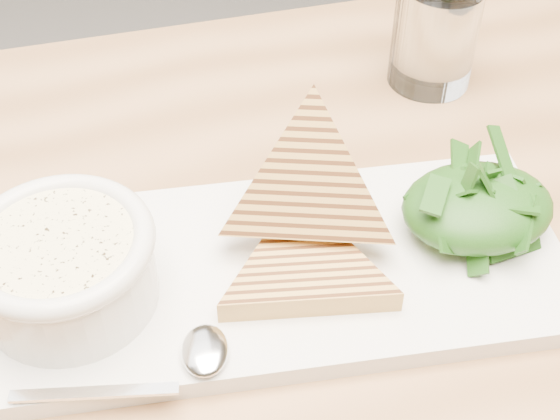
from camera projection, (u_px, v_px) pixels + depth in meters
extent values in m
cube|color=#A9794D|center=(427.00, 271.00, 0.60)|extent=(1.15, 0.80, 0.04)
cube|color=white|center=(286.00, 270.00, 0.57)|extent=(0.42, 0.21, 0.02)
cylinder|color=white|center=(67.00, 274.00, 0.52)|extent=(0.12, 0.12, 0.05)
cylinder|color=#FAECB0|center=(58.00, 245.00, 0.50)|extent=(0.10, 0.10, 0.01)
torus|color=white|center=(58.00, 243.00, 0.50)|extent=(0.13, 0.13, 0.01)
ellipsoid|color=black|center=(477.00, 207.00, 0.57)|extent=(0.11, 0.09, 0.04)
ellipsoid|color=silver|center=(205.00, 350.00, 0.50)|extent=(0.04, 0.05, 0.01)
cube|color=silver|center=(94.00, 392.00, 0.48)|extent=(0.10, 0.02, 0.00)
cylinder|color=white|center=(440.00, 39.00, 0.71)|extent=(0.06, 0.06, 0.10)
cylinder|color=white|center=(436.00, 25.00, 0.71)|extent=(0.08, 0.08, 0.12)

